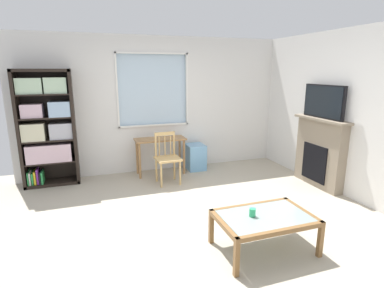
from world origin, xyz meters
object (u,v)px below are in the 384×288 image
object	(u,v)px
wooden_chair	(167,158)
fireplace	(320,152)
tv	(324,102)
coffee_table	(265,220)
bookshelf	(47,127)
desk_under_window	(160,145)
sippy_cup	(252,212)
plastic_drawer_unit	(195,157)

from	to	relation	value
wooden_chair	fireplace	xyz separation A→B (m)	(2.44, -0.97, 0.13)
tv	coffee_table	xyz separation A→B (m)	(-1.94, -1.42, -1.10)
bookshelf	desk_under_window	world-z (taller)	bookshelf
tv	sippy_cup	size ratio (longest dim) A/B	9.75
fireplace	coffee_table	xyz separation A→B (m)	(-1.96, -1.42, -0.24)
wooden_chair	sippy_cup	size ratio (longest dim) A/B	10.00
fireplace	sippy_cup	size ratio (longest dim) A/B	13.15
fireplace	tv	xyz separation A→B (m)	(-0.02, 0.00, 0.86)
plastic_drawer_unit	sippy_cup	size ratio (longest dim) A/B	5.68
wooden_chair	fireplace	size ratio (longest dim) A/B	0.76
desk_under_window	sippy_cup	world-z (taller)	desk_under_window
desk_under_window	wooden_chair	size ratio (longest dim) A/B	1.06
plastic_drawer_unit	coffee_table	world-z (taller)	plastic_drawer_unit
tv	coffee_table	size ratio (longest dim) A/B	0.84
plastic_drawer_unit	sippy_cup	bearing A→B (deg)	-97.49
fireplace	sippy_cup	world-z (taller)	fireplace
bookshelf	plastic_drawer_unit	world-z (taller)	bookshelf
coffee_table	wooden_chair	bearing A→B (deg)	101.41
wooden_chair	tv	xyz separation A→B (m)	(2.42, -0.97, 0.99)
desk_under_window	fireplace	world-z (taller)	fireplace
bookshelf	desk_under_window	distance (m)	1.99
wooden_chair	plastic_drawer_unit	bearing A→B (deg)	37.78
bookshelf	sippy_cup	distance (m)	3.80
tv	wooden_chair	bearing A→B (deg)	158.21
bookshelf	tv	bearing A→B (deg)	-20.02
coffee_table	bookshelf	bearing A→B (deg)	128.79
plastic_drawer_unit	sippy_cup	world-z (taller)	plastic_drawer_unit
wooden_chair	fireplace	distance (m)	2.63
sippy_cup	plastic_drawer_unit	bearing A→B (deg)	82.51
plastic_drawer_unit	fireplace	bearing A→B (deg)	-41.82
sippy_cup	coffee_table	bearing A→B (deg)	-12.32
bookshelf	wooden_chair	size ratio (longest dim) A/B	2.21
desk_under_window	wooden_chair	bearing A→B (deg)	-90.01
wooden_chair	coffee_table	distance (m)	2.44
bookshelf	fireplace	size ratio (longest dim) A/B	1.68
plastic_drawer_unit	bookshelf	bearing A→B (deg)	178.79
tv	desk_under_window	bearing A→B (deg)	148.53
wooden_chair	sippy_cup	distance (m)	2.39
desk_under_window	sippy_cup	size ratio (longest dim) A/B	10.61
tv	fireplace	bearing A→B (deg)	-0.00
bookshelf	desk_under_window	bearing A→B (deg)	-3.14
coffee_table	desk_under_window	bearing A→B (deg)	99.43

